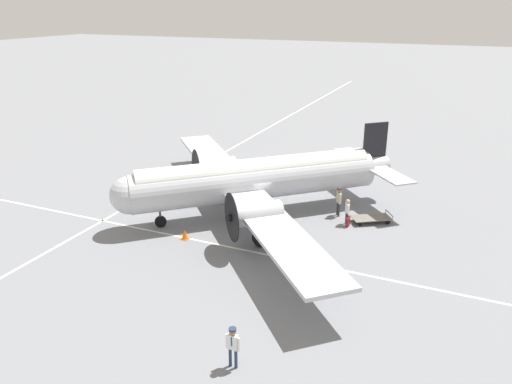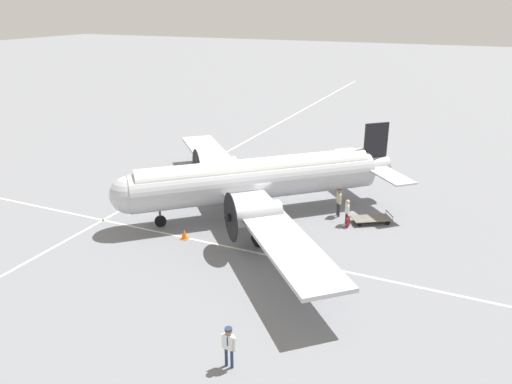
{
  "view_description": "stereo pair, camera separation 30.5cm",
  "coord_description": "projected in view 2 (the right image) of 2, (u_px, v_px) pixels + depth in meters",
  "views": [
    {
      "loc": [
        -26.92,
        -11.86,
        12.7
      ],
      "look_at": [
        0.0,
        0.0,
        1.52
      ],
      "focal_mm": 35.0,
      "sensor_mm": 36.0,
      "label": 1
    },
    {
      "loc": [
        -26.79,
        -12.14,
        12.7
      ],
      "look_at": [
        0.0,
        0.0,
        1.52
      ],
      "focal_mm": 35.0,
      "sensor_mm": 36.0,
      "label": 2
    }
  ],
  "objects": [
    {
      "name": "suitcase_near_door",
      "position": [
        348.0,
        222.0,
        30.14
      ],
      "size": [
        0.5,
        0.15,
        0.63
      ],
      "color": "maroon",
      "rests_on": "ground_plane"
    },
    {
      "name": "passenger_boarding",
      "position": [
        339.0,
        199.0,
        31.33
      ],
      "size": [
        0.56,
        0.43,
        1.88
      ],
      "rotation": [
        0.0,
        0.0,
        3.7
      ],
      "color": "#2D2D33",
      "rests_on": "ground_plane"
    },
    {
      "name": "airliner_main",
      "position": [
        250.0,
        180.0,
        31.05
      ],
      "size": [
        20.73,
        19.87,
        5.36
      ],
      "rotation": [
        0.0,
        0.0,
        2.31
      ],
      "color": "silver",
      "rests_on": "ground_plane"
    },
    {
      "name": "ground_plane",
      "position": [
        256.0,
        214.0,
        32.01
      ],
      "size": [
        300.0,
        300.0,
        0.0
      ],
      "primitive_type": "plane",
      "color": "slate"
    },
    {
      "name": "apron_line_eastwest",
      "position": [
        149.0,
        195.0,
        35.21
      ],
      "size": [
        120.0,
        0.16,
        0.01
      ],
      "color": "silver",
      "rests_on": "ground_plane"
    },
    {
      "name": "traffic_cone",
      "position": [
        184.0,
        234.0,
        28.59
      ],
      "size": [
        0.45,
        0.45,
        0.59
      ],
      "color": "orange",
      "rests_on": "ground_plane"
    },
    {
      "name": "apron_line_northsouth",
      "position": [
        220.0,
        245.0,
        27.9
      ],
      "size": [
        0.16,
        120.0,
        0.01
      ],
      "color": "silver",
      "rests_on": "ground_plane"
    },
    {
      "name": "ramp_agent",
      "position": [
        347.0,
        209.0,
        30.14
      ],
      "size": [
        0.5,
        0.34,
        1.63
      ],
      "rotation": [
        0.0,
        0.0,
        3.64
      ],
      "color": "navy",
      "rests_on": "ground_plane"
    },
    {
      "name": "crew_foreground",
      "position": [
        229.0,
        343.0,
        18.21
      ],
      "size": [
        0.29,
        0.58,
        1.71
      ],
      "rotation": [
        0.0,
        0.0,
        1.54
      ],
      "color": "navy",
      "rests_on": "ground_plane"
    },
    {
      "name": "baggage_cart",
      "position": [
        372.0,
        218.0,
        30.65
      ],
      "size": [
        2.21,
        2.58,
        0.56
      ],
      "rotation": [
        0.0,
        0.0,
        2.14
      ],
      "color": "#6B665B",
      "rests_on": "ground_plane"
    }
  ]
}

